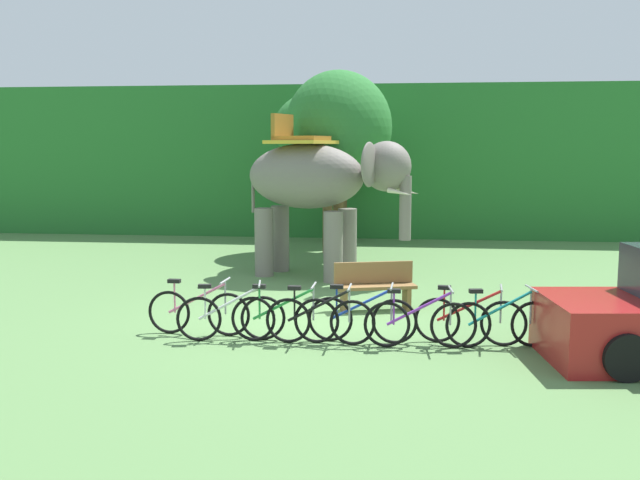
{
  "coord_description": "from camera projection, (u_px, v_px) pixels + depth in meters",
  "views": [
    {
      "loc": [
        1.75,
        -12.25,
        3.03
      ],
      "look_at": [
        0.18,
        1.0,
        1.3
      ],
      "focal_mm": 40.56,
      "sensor_mm": 36.0,
      "label": 1
    }
  ],
  "objects": [
    {
      "name": "elephant",
      "position": [
        318.0,
        183.0,
        16.56
      ],
      "size": [
        4.22,
        2.77,
        3.78
      ],
      "color": "slate",
      "rests_on": "ground"
    },
    {
      "name": "tree_center",
      "position": [
        342.0,
        152.0,
        22.82
      ],
      "size": [
        2.49,
        2.49,
        4.03
      ],
      "color": "brown",
      "rests_on": "ground"
    },
    {
      "name": "foliage_hedge",
      "position": [
        358.0,
        160.0,
        26.63
      ],
      "size": [
        36.0,
        6.0,
        5.05
      ],
      "primitive_type": "cube",
      "color": "#28702D",
      "rests_on": "ground"
    },
    {
      "name": "bike_red",
      "position": [
        470.0,
        320.0,
        11.1
      ],
      "size": [
        1.71,
        0.52,
        0.92
      ],
      "color": "black",
      "rests_on": "ground"
    },
    {
      "name": "bike_white",
      "position": [
        231.0,
        317.0,
        11.31
      ],
      "size": [
        1.69,
        0.52,
        0.92
      ],
      "color": "black",
      "rests_on": "ground"
    },
    {
      "name": "bike_pink",
      "position": [
        198.0,
        312.0,
        11.66
      ],
      "size": [
        1.71,
        0.52,
        0.92
      ],
      "color": "black",
      "rests_on": "ground"
    },
    {
      "name": "tree_left",
      "position": [
        328.0,
        129.0,
        20.3
      ],
      "size": [
        3.05,
        3.05,
        4.64
      ],
      "color": "brown",
      "rests_on": "ground"
    },
    {
      "name": "tree_center_right",
      "position": [
        338.0,
        128.0,
        18.27
      ],
      "size": [
        2.71,
        2.71,
        4.94
      ],
      "color": "brown",
      "rests_on": "ground"
    },
    {
      "name": "bike_purple",
      "position": [
        420.0,
        323.0,
        10.9
      ],
      "size": [
        1.71,
        0.52,
        0.92
      ],
      "color": "black",
      "rests_on": "ground"
    },
    {
      "name": "bike_blue",
      "position": [
        362.0,
        318.0,
        11.19
      ],
      "size": [
        1.71,
        0.52,
        0.92
      ],
      "color": "black",
      "rests_on": "ground"
    },
    {
      "name": "ground_plane",
      "position": [
        303.0,
        321.0,
        12.66
      ],
      "size": [
        80.0,
        80.0,
        0.0
      ],
      "primitive_type": "plane",
      "color": "#567F47"
    },
    {
      "name": "bike_green",
      "position": [
        285.0,
        318.0,
        11.23
      ],
      "size": [
        1.71,
        0.52,
        0.92
      ],
      "color": "black",
      "rests_on": "ground"
    },
    {
      "name": "bike_black",
      "position": [
        320.0,
        320.0,
        11.11
      ],
      "size": [
        1.71,
        0.52,
        0.92
      ],
      "color": "black",
      "rests_on": "ground"
    },
    {
      "name": "bike_teal",
      "position": [
        501.0,
        322.0,
        10.93
      ],
      "size": [
        1.69,
        0.52,
        0.92
      ],
      "color": "black",
      "rests_on": "ground"
    },
    {
      "name": "wooden_bench",
      "position": [
        375.0,
        285.0,
        13.44
      ],
      "size": [
        1.55,
        0.81,
        0.89
      ],
      "color": "brown",
      "rests_on": "ground"
    }
  ]
}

